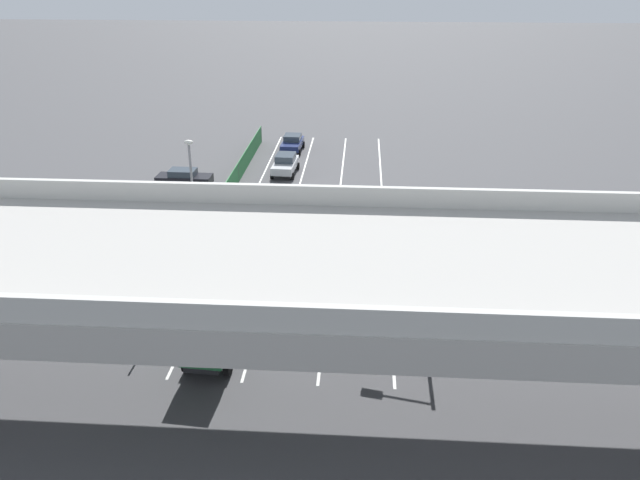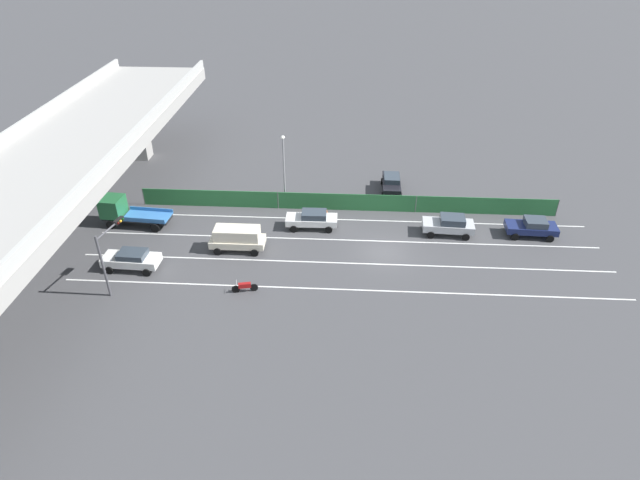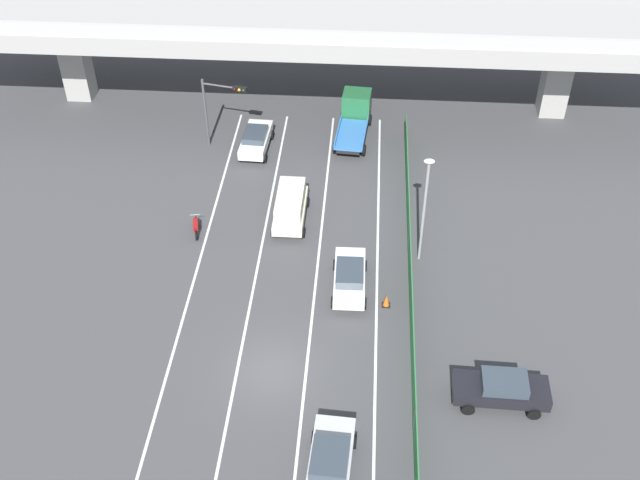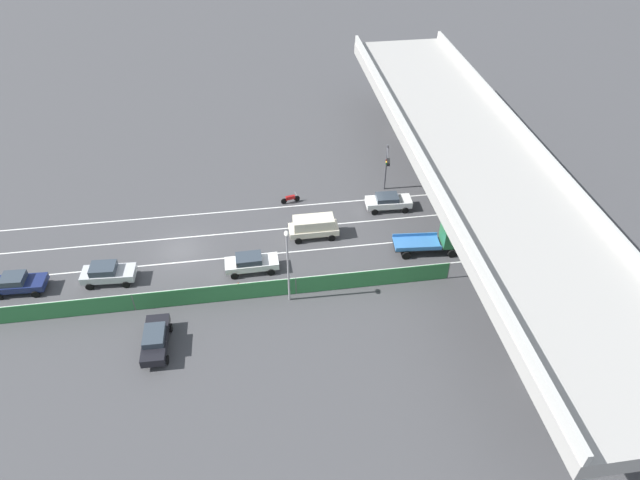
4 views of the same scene
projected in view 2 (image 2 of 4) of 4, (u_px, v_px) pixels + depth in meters
ground_plane at (384, 252)px, 43.86m from camera, size 300.00×300.00×0.00m
lane_line_left_edge at (344, 289)px, 39.65m from camera, size 0.14×42.48×0.01m
lane_line_mid_left at (344, 263)px, 42.56m from camera, size 0.14×42.48×0.01m
lane_line_mid_right at (345, 240)px, 45.48m from camera, size 0.14×42.48×0.01m
lane_line_right_edge at (346, 220)px, 48.39m from camera, size 0.14×42.48×0.01m
elevated_overpass at (50, 170)px, 41.59m from camera, size 56.00×10.92×8.38m
green_fence at (346, 202)px, 49.47m from camera, size 0.10×38.58×1.68m
car_van_cream at (237, 237)px, 43.63m from camera, size 2.04×4.48×2.04m
car_hatchback_white at (132, 259)px, 41.47m from camera, size 2.10×4.46×1.56m
car_sedan_navy at (532, 227)px, 45.63m from camera, size 2.18×4.34×1.61m
car_sedan_silver at (449, 224)px, 45.84m from camera, size 2.24×4.44×1.71m
car_sedan_white at (312, 219)px, 46.76m from camera, size 1.98×4.53×1.59m
flatbed_truck_blue at (124, 211)px, 47.12m from camera, size 2.64×6.13×2.54m
motorcycle at (245, 287)px, 39.19m from camera, size 0.66×1.93×0.93m
parked_sedan_dark at (391, 183)px, 52.70m from camera, size 4.55×2.01×1.67m
traffic_light at (110, 246)px, 38.03m from camera, size 3.21×0.97×5.12m
street_lamp at (284, 164)px, 48.45m from camera, size 0.60×0.36×6.97m
traffic_cone at (327, 213)px, 48.73m from camera, size 0.47×0.47×0.73m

